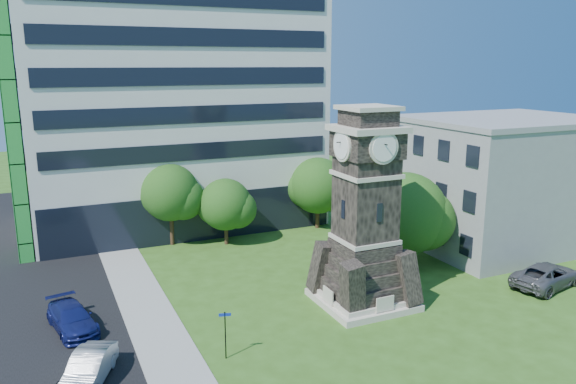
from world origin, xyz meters
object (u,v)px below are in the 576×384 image
clock_tower (365,221)px  street_sign (225,329)px  car_east_lot (547,275)px  park_bench (377,303)px  car_street_mid (88,369)px  car_street_north (72,318)px

clock_tower → street_sign: (-9.92, -2.97, -3.69)m
car_east_lot → park_bench: size_ratio=2.79×
car_street_mid → clock_tower: bearing=32.8°
car_street_mid → park_bench: size_ratio=2.17×
clock_tower → car_street_north: size_ratio=2.53×
park_bench → car_street_mid: bearing=-168.5°
car_street_north → street_sign: 9.51m
car_street_north → park_bench: bearing=-28.1°
car_street_north → park_bench: size_ratio=2.38×
clock_tower → park_bench: size_ratio=6.04×
car_street_mid → car_street_north: 6.05m
car_street_mid → park_bench: bearing=27.8°
car_street_mid → street_sign: street_sign is taller
clock_tower → car_street_mid: bearing=-171.4°
car_street_north → park_bench: car_street_north is taller
car_street_mid → car_street_north: (-0.33, 6.04, -0.02)m
clock_tower → car_street_mid: (-16.44, -2.48, -4.56)m
car_street_north → street_sign: (6.85, -6.53, 0.89)m
car_street_mid → street_sign: size_ratio=1.73×
car_street_mid → car_street_north: size_ratio=0.91×
car_street_mid → car_east_lot: (29.05, -0.37, 0.06)m
clock_tower → street_sign: 10.99m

